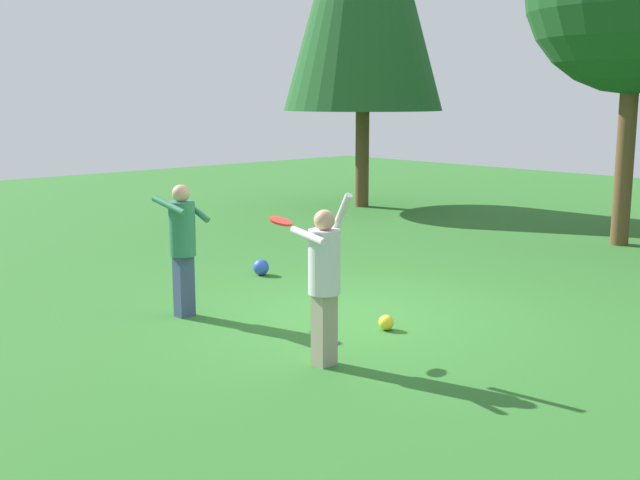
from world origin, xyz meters
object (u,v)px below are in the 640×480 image
Objects in this scene: ball_yellow at (386,323)px; frisbee at (281,221)px; ball_blue at (261,267)px; person_thrower at (324,273)px; person_catcher at (182,239)px.

frisbee is at bearing -110.39° from ball_yellow.
ball_blue reaches higher than ball_yellow.
person_thrower is 9.73× the size of ball_yellow.
ball_yellow is (0.47, 1.28, -1.34)m from frisbee.
ball_yellow is at bearing 69.61° from frisbee.
person_thrower is 4.47m from ball_blue.
ball_yellow is at bearing -64.97° from person_thrower.
person_thrower is at bearing -5.13° from person_catcher.
person_thrower is 2.62m from person_catcher.
frisbee is 3.80m from ball_blue.
person_thrower is at bearing -74.47° from ball_yellow.
person_thrower is 1.07× the size of person_catcher.
frisbee is 1.91m from ball_yellow.
person_catcher reaches higher than frisbee.
ball_yellow is 0.74× the size of ball_blue.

